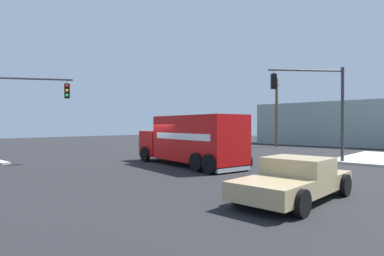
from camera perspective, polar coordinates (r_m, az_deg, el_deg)
ground_plane at (r=20.12m, az=-3.91°, el=-6.48°), size 100.00×100.00×0.00m
delivery_truck at (r=18.95m, az=-0.22°, el=-2.17°), size 8.64×4.22×3.01m
traffic_light_primary at (r=22.50m, az=-29.07°, el=3.94°), size 3.04×4.11×5.50m
traffic_light_secondary at (r=21.56m, az=22.11°, el=5.01°), size 3.42×3.83×6.04m
pickup_tan at (r=10.92m, az=18.33°, el=-8.59°), size 2.32×5.23×1.38m
utility_pole at (r=36.51m, az=15.17°, el=2.96°), size 0.65×2.16×7.77m
building_backdrop at (r=41.24m, az=27.88°, el=0.67°), size 23.03×6.00×5.20m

